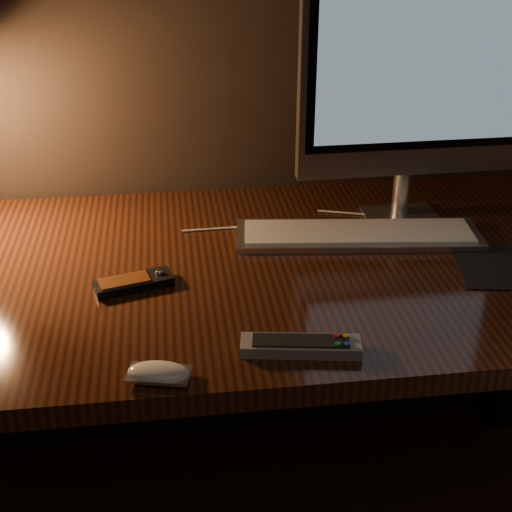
{
  "coord_description": "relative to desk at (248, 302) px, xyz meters",
  "views": [
    {
      "loc": [
        -0.15,
        0.68,
        1.39
      ],
      "look_at": [
        -0.01,
        1.73,
        0.83
      ],
      "focal_mm": 50.0,
      "sensor_mm": 36.0,
      "label": 1
    }
  ],
  "objects": [
    {
      "name": "desk",
      "position": [
        0.0,
        0.0,
        0.0
      ],
      "size": [
        1.6,
        0.75,
        0.75
      ],
      "color": "#401D0E",
      "rests_on": "ground"
    },
    {
      "name": "monitor",
      "position": [
        0.34,
        0.08,
        0.42
      ],
      "size": [
        0.47,
        0.14,
        0.5
      ],
      "rotation": [
        0.0,
        0.0,
        0.01
      ],
      "color": "silver",
      "rests_on": "desk"
    },
    {
      "name": "keyboard",
      "position": [
        0.23,
        0.01,
        0.14
      ],
      "size": [
        0.5,
        0.19,
        0.02
      ],
      "primitive_type": "cube",
      "rotation": [
        0.0,
        0.0,
        -0.11
      ],
      "color": "silver",
      "rests_on": "desk"
    },
    {
      "name": "mouse",
      "position": [
        -0.18,
        -0.4,
        0.14
      ],
      "size": [
        0.1,
        0.07,
        0.02
      ],
      "primitive_type": "ellipsoid",
      "rotation": [
        0.0,
        0.0,
        -0.23
      ],
      "color": "white",
      "rests_on": "desk"
    },
    {
      "name": "media_remote",
      "position": [
        -0.22,
        -0.13,
        0.14
      ],
      "size": [
        0.15,
        0.08,
        0.03
      ],
      "rotation": [
        0.0,
        0.0,
        0.26
      ],
      "color": "black",
      "rests_on": "desk"
    },
    {
      "name": "tv_remote",
      "position": [
        0.04,
        -0.36,
        0.14
      ],
      "size": [
        0.19,
        0.08,
        0.02
      ],
      "rotation": [
        0.0,
        0.0,
        -0.16
      ],
      "color": "gray",
      "rests_on": "desk"
    },
    {
      "name": "cable",
      "position": [
        0.16,
        0.09,
        0.13
      ],
      "size": [
        0.54,
        0.1,
        0.0
      ],
      "primitive_type": "cylinder",
      "rotation": [
        0.0,
        1.57,
        -0.18
      ],
      "color": "white",
      "rests_on": "desk"
    }
  ]
}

